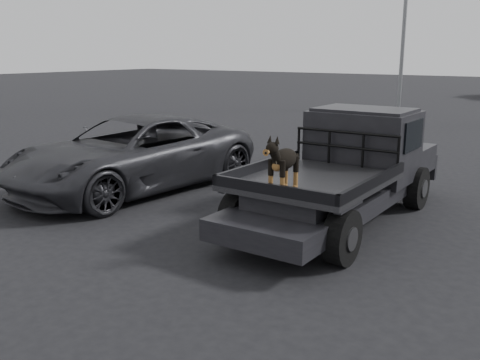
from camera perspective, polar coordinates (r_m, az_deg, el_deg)
The scene contains 6 objects.
ground at distance 7.57m, azimuth -0.86°, elevation -7.82°, with size 120.00×120.00×0.00m, color black.
flatbed_ute at distance 8.98m, azimuth 10.48°, elevation -1.51°, with size 2.00×5.40×0.92m, color black, non-canonical shape.
ute_cab at distance 9.66m, azimuth 13.06°, elevation 4.88°, with size 1.72×1.30×0.88m, color black, non-canonical shape.
headache_rack at distance 9.00m, azimuth 11.21°, elevation 3.29°, with size 1.80×0.08×0.55m, color black, non-canonical shape.
dog at distance 7.21m, azimuth 4.67°, elevation 1.76°, with size 0.32×0.60×0.74m, color black, non-canonical shape.
parked_suv at distance 11.04m, azimuth -11.43°, elevation 2.75°, with size 2.46×5.33×1.48m, color #2E2F33.
Camera 1 is at (4.11, -5.73, 2.76)m, focal length 40.00 mm.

